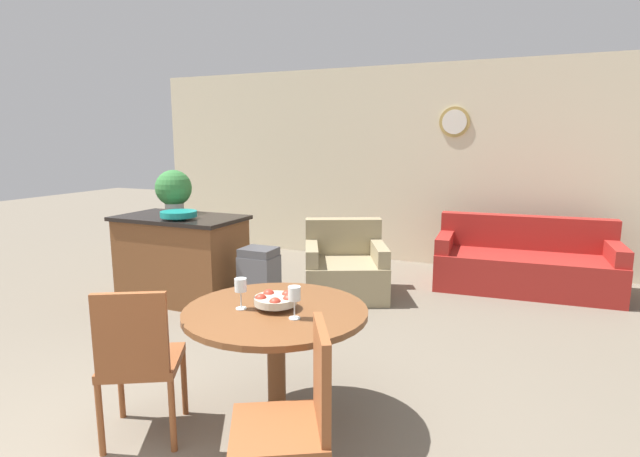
{
  "coord_description": "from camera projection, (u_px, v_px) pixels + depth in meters",
  "views": [
    {
      "loc": [
        1.68,
        -1.3,
        1.72
      ],
      "look_at": [
        -0.04,
        2.63,
        0.94
      ],
      "focal_mm": 28.0,
      "sensor_mm": 36.0,
      "label": 1
    }
  ],
  "objects": [
    {
      "name": "wall_back",
      "position": [
        407.0,
        165.0,
        6.89
      ],
      "size": [
        8.0,
        0.09,
        2.7
      ],
      "color": "beige",
      "rests_on": "ground_plane"
    },
    {
      "name": "dining_table",
      "position": [
        276.0,
        336.0,
        2.93
      ],
      "size": [
        1.08,
        1.08,
        0.74
      ],
      "color": "brown",
      "rests_on": "ground_plane"
    },
    {
      "name": "dining_chair_near_left",
      "position": [
        139.0,
        356.0,
        2.79
      ],
      "size": [
        0.57,
        0.57,
        0.92
      ],
      "rotation": [
        0.0,
        0.0,
        6.8
      ],
      "color": "brown",
      "rests_on": "ground_plane"
    },
    {
      "name": "dining_chair_near_right",
      "position": [
        295.0,
        416.0,
        2.19
      ],
      "size": [
        0.57,
        0.57,
        0.92
      ],
      "rotation": [
        0.0,
        0.0,
        8.37
      ],
      "color": "brown",
      "rests_on": "ground_plane"
    },
    {
      "name": "fruit_bowl",
      "position": [
        276.0,
        300.0,
        2.89
      ],
      "size": [
        0.25,
        0.25,
        0.1
      ],
      "color": "#B7B29E",
      "rests_on": "dining_table"
    },
    {
      "name": "wine_glass_left",
      "position": [
        241.0,
        287.0,
        2.87
      ],
      "size": [
        0.07,
        0.07,
        0.18
      ],
      "color": "silver",
      "rests_on": "dining_table"
    },
    {
      "name": "wine_glass_right",
      "position": [
        294.0,
        295.0,
        2.71
      ],
      "size": [
        0.07,
        0.07,
        0.18
      ],
      "color": "silver",
      "rests_on": "dining_table"
    },
    {
      "name": "kitchen_island",
      "position": [
        182.0,
        258.0,
        5.34
      ],
      "size": [
        1.34,
        0.76,
        0.91
      ],
      "color": "brown",
      "rests_on": "ground_plane"
    },
    {
      "name": "teal_bowl",
      "position": [
        179.0,
        214.0,
        5.05
      ],
      "size": [
        0.37,
        0.37,
        0.08
      ],
      "color": "teal",
      "rests_on": "kitchen_island"
    },
    {
      "name": "potted_plant",
      "position": [
        174.0,
        190.0,
        5.41
      ],
      "size": [
        0.39,
        0.39,
        0.47
      ],
      "color": "beige",
      "rests_on": "kitchen_island"
    },
    {
      "name": "trash_bin",
      "position": [
        259.0,
        282.0,
        4.9
      ],
      "size": [
        0.34,
        0.29,
        0.67
      ],
      "color": "#56565B",
      "rests_on": "ground_plane"
    },
    {
      "name": "couch",
      "position": [
        524.0,
        265.0,
        5.73
      ],
      "size": [
        2.01,
        0.99,
        0.82
      ],
      "rotation": [
        0.0,
        0.0,
        0.07
      ],
      "color": "maroon",
      "rests_on": "ground_plane"
    },
    {
      "name": "armchair",
      "position": [
        345.0,
        270.0,
        5.54
      ],
      "size": [
        1.16,
        1.16,
        0.81
      ],
      "rotation": [
        0.0,
        0.0,
        0.44
      ],
      "color": "#998966",
      "rests_on": "ground_plane"
    }
  ]
}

